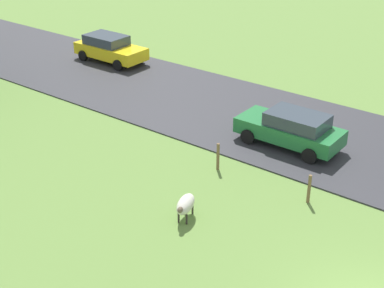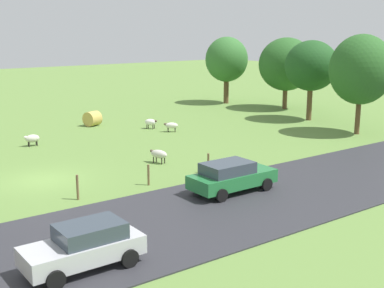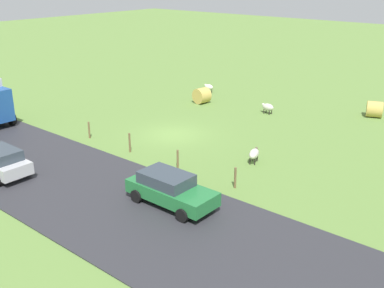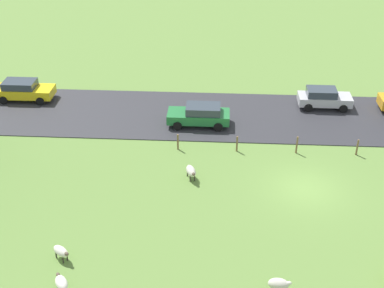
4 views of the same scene
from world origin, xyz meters
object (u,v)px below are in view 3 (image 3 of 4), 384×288
car_4 (0,161)px  car_2 (170,189)px  sheep_3 (209,87)px  hay_bale_1 (202,96)px  sheep_0 (268,107)px  sheep_2 (254,154)px  hay_bale_0 (374,109)px

car_4 → car_2: bearing=110.0°
sheep_3 → hay_bale_1: hay_bale_1 is taller
sheep_0 → hay_bale_1: size_ratio=0.85×
sheep_2 → hay_bale_0: (-13.66, 2.12, 0.05)m
sheep_2 → sheep_3: sheep_2 is taller
sheep_0 → hay_bale_1: (0.90, -5.95, 0.11)m
sheep_2 → car_4: car_4 is taller
sheep_2 → hay_bale_1: 13.41m
hay_bale_0 → car_4: size_ratio=0.30×
hay_bale_1 → car_2: size_ratio=0.29×
sheep_3 → hay_bale_1: bearing=28.7°
hay_bale_0 → hay_bale_1: size_ratio=0.94×
sheep_0 → hay_bale_1: hay_bale_1 is taller
sheep_3 → car_4: bearing=6.9°
car_2 → sheep_3: bearing=-146.8°
hay_bale_1 → car_4: car_4 is taller
hay_bale_1 → car_2: car_2 is taller
sheep_3 → hay_bale_0: bearing=98.7°
sheep_2 → car_4: bearing=-42.7°
sheep_0 → car_2: (16.18, 4.41, 0.33)m
hay_bale_0 → hay_bale_1: (5.41, -12.68, 0.04)m
hay_bale_1 → sheep_0: bearing=98.6°
sheep_0 → sheep_3: (-2.31, -7.71, -0.01)m
hay_bale_0 → sheep_0: bearing=-56.2°
sheep_2 → sheep_3: bearing=-132.9°
hay_bale_0 → hay_bale_1: bearing=-66.9°
sheep_0 → hay_bale_0: bearing=123.8°
car_4 → hay_bale_0: bearing=154.0°
sheep_0 → sheep_2: size_ratio=0.85×
hay_bale_1 → hay_bale_0: bearing=113.1°
car_4 → sheep_2: bearing=137.3°
sheep_2 → car_2: bearing=-1.7°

